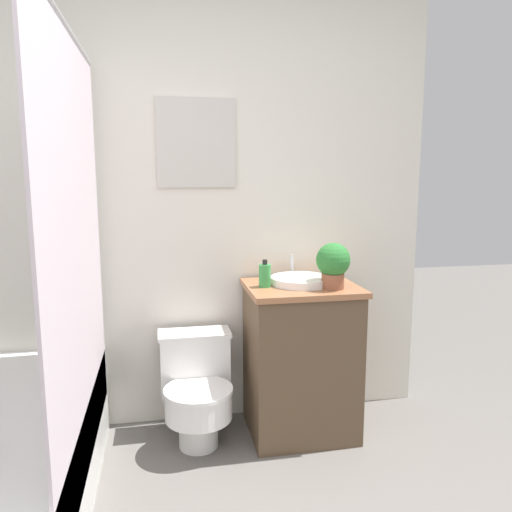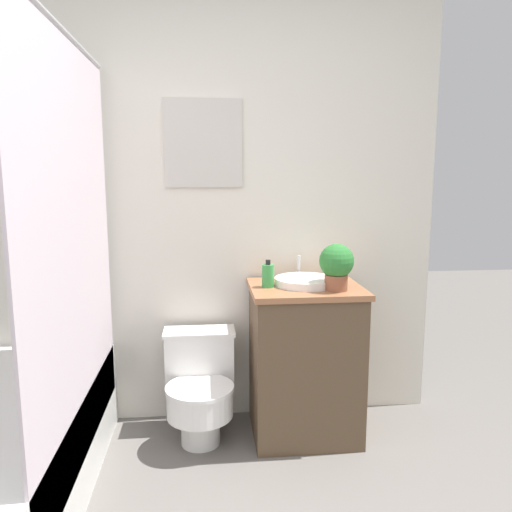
{
  "view_description": "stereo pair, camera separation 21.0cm",
  "coord_description": "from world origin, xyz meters",
  "px_view_note": "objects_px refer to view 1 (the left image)",
  "views": [
    {
      "loc": [
        -0.01,
        -0.91,
        1.43
      ],
      "look_at": [
        0.44,
        1.42,
        1.03
      ],
      "focal_mm": 35.0,
      "sensor_mm": 36.0,
      "label": 1
    },
    {
      "loc": [
        0.2,
        -0.94,
        1.43
      ],
      "look_at": [
        0.44,
        1.42,
        1.03
      ],
      "focal_mm": 35.0,
      "sensor_mm": 36.0,
      "label": 2
    }
  ],
  "objects_px": {
    "sink": "(300,280)",
    "soap_bottle": "(265,275)",
    "toilet": "(197,387)",
    "potted_plant": "(333,263)"
  },
  "relations": [
    {
      "from": "sink",
      "to": "soap_bottle",
      "type": "relative_size",
      "value": 2.5
    },
    {
      "from": "toilet",
      "to": "potted_plant",
      "type": "height_order",
      "value": "potted_plant"
    },
    {
      "from": "toilet",
      "to": "soap_bottle",
      "type": "relative_size",
      "value": 3.94
    },
    {
      "from": "potted_plant",
      "to": "soap_bottle",
      "type": "bearing_deg",
      "value": 162.71
    },
    {
      "from": "toilet",
      "to": "sink",
      "type": "height_order",
      "value": "sink"
    },
    {
      "from": "sink",
      "to": "soap_bottle",
      "type": "height_order",
      "value": "soap_bottle"
    },
    {
      "from": "soap_bottle",
      "to": "potted_plant",
      "type": "distance_m",
      "value": 0.36
    },
    {
      "from": "toilet",
      "to": "potted_plant",
      "type": "distance_m",
      "value": 0.98
    },
    {
      "from": "sink",
      "to": "soap_bottle",
      "type": "bearing_deg",
      "value": -171.88
    },
    {
      "from": "sink",
      "to": "potted_plant",
      "type": "distance_m",
      "value": 0.22
    }
  ]
}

